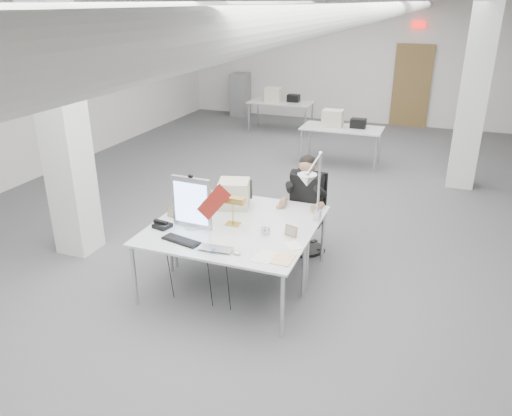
{
  "coord_description": "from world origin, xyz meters",
  "views": [
    {
      "loc": [
        2.04,
        -6.82,
        3.11
      ],
      "look_at": [
        0.23,
        -2.0,
        0.97
      ],
      "focal_mm": 35.0,
      "sensor_mm": 36.0,
      "label": 1
    }
  ],
  "objects": [
    {
      "name": "paper_stack_c",
      "position": [
        0.78,
        -2.35,
        0.76
      ],
      "size": [
        0.24,
        0.24,
        0.01
      ],
      "primitive_type": "cube",
      "rotation": [
        0.0,
        0.0,
        -0.81
      ],
      "color": "white",
      "rests_on": "desk_main"
    },
    {
      "name": "mouse",
      "position": [
        0.3,
        -2.73,
        0.77
      ],
      "size": [
        0.08,
        0.06,
        0.03
      ],
      "primitive_type": "ellipsoid",
      "rotation": [
        0.0,
        0.0,
        -0.03
      ],
      "color": "silver",
      "rests_on": "desk_main"
    },
    {
      "name": "monitor",
      "position": [
        -0.42,
        -2.29,
        1.05
      ],
      "size": [
        0.48,
        0.07,
        0.59
      ],
      "primitive_type": "cube",
      "rotation": [
        0.0,
        0.0,
        -0.05
      ],
      "color": "#AAAAAF",
      "rests_on": "desk_main"
    },
    {
      "name": "beige_monitor",
      "position": [
        -0.21,
        -1.59,
        0.93
      ],
      "size": [
        0.44,
        0.43,
        0.34
      ],
      "primitive_type": "cube",
      "rotation": [
        0.0,
        0.0,
        0.28
      ],
      "color": "beige",
      "rests_on": "desk_second"
    },
    {
      "name": "filing_cabinet",
      "position": [
        -3.5,
        6.65,
        0.6
      ],
      "size": [
        0.45,
        0.55,
        1.2
      ],
      "primitive_type": "cube",
      "color": "gray",
      "rests_on": "room_shell"
    },
    {
      "name": "desk_clock",
      "position": [
        0.41,
        -2.19,
        0.81
      ],
      "size": [
        0.11,
        0.06,
        0.11
      ],
      "primitive_type": "cylinder",
      "rotation": [
        1.57,
        0.0,
        -0.23
      ],
      "color": "silver",
      "rests_on": "desk_main"
    },
    {
      "name": "office_chair",
      "position": [
        0.56,
        -0.99,
        0.54
      ],
      "size": [
        0.6,
        0.6,
        1.08
      ],
      "primitive_type": null,
      "rotation": [
        0.0,
        0.0,
        -0.14
      ],
      "color": "black",
      "rests_on": "room_shell"
    },
    {
      "name": "seated_person",
      "position": [
        0.56,
        -1.04,
        0.9
      ],
      "size": [
        0.5,
        0.59,
        0.8
      ],
      "primitive_type": null,
      "rotation": [
        0.0,
        0.0,
        -0.14
      ],
      "color": "black",
      "rests_on": "office_chair"
    },
    {
      "name": "paper_stack_b",
      "position": [
        0.77,
        -2.66,
        0.76
      ],
      "size": [
        0.2,
        0.28,
        0.01
      ],
      "primitive_type": "cube",
      "rotation": [
        0.0,
        0.0,
        -0.03
      ],
      "color": "#F0CD8F",
      "rests_on": "desk_main"
    },
    {
      "name": "desk_phone",
      "position": [
        -0.73,
        -2.43,
        0.78
      ],
      "size": [
        0.21,
        0.2,
        0.04
      ],
      "primitive_type": "cube",
      "rotation": [
        0.0,
        0.0,
        -0.23
      ],
      "color": "black",
      "rests_on": "desk_main"
    },
    {
      "name": "keyboard",
      "position": [
        -0.36,
        -2.67,
        0.77
      ],
      "size": [
        0.46,
        0.24,
        0.02
      ],
      "primitive_type": "cube",
      "rotation": [
        0.0,
        0.0,
        -0.22
      ],
      "color": "black",
      "rests_on": "desk_main"
    },
    {
      "name": "picture_frame_right",
      "position": [
        0.69,
        -2.13,
        0.82
      ],
      "size": [
        0.16,
        0.09,
        0.12
      ],
      "primitive_type": "cube",
      "rotation": [
        -0.21,
        0.0,
        -0.36
      ],
      "color": "#B37B4D",
      "rests_on": "desk_main"
    },
    {
      "name": "bg_desk_b",
      "position": [
        -1.8,
        5.2,
        0.74
      ],
      "size": [
        1.6,
        0.8,
        0.02
      ],
      "primitive_type": "cube",
      "color": "silver",
      "rests_on": "room_shell"
    },
    {
      "name": "desk_main",
      "position": [
        0.0,
        -2.5,
        0.74
      ],
      "size": [
        1.8,
        0.9,
        0.02
      ],
      "primitive_type": "cube",
      "color": "silver",
      "rests_on": "room_shell"
    },
    {
      "name": "paper_stack_a",
      "position": [
        0.58,
        -2.68,
        0.76
      ],
      "size": [
        0.21,
        0.29,
        0.01
      ],
      "primitive_type": "cube",
      "rotation": [
        0.0,
        0.0,
        -0.07
      ],
      "color": "white",
      "rests_on": "desk_main"
    },
    {
      "name": "picture_frame_left",
      "position": [
        -0.76,
        -2.13,
        0.81
      ],
      "size": [
        0.15,
        0.07,
        0.12
      ],
      "primitive_type": "cube",
      "rotation": [
        -0.21,
        0.0,
        -0.22
      ],
      "color": "#A37546",
      "rests_on": "desk_main"
    },
    {
      "name": "bankers_lamp",
      "position": [
        -0.02,
        -2.08,
        0.91
      ],
      "size": [
        0.27,
        0.11,
        0.3
      ],
      "primitive_type": null,
      "rotation": [
        0.0,
        0.0,
        -0.03
      ],
      "color": "gold",
      "rests_on": "desk_main"
    },
    {
      "name": "bg_desk_a",
      "position": [
        0.2,
        3.0,
        0.74
      ],
      "size": [
        1.6,
        0.8,
        0.02
      ],
      "primitive_type": "cube",
      "color": "silver",
      "rests_on": "room_shell"
    },
    {
      "name": "desk_second",
      "position": [
        0.0,
        -1.6,
        0.74
      ],
      "size": [
        1.8,
        0.9,
        0.02
      ],
      "primitive_type": "cube",
      "color": "silver",
      "rests_on": "room_shell"
    },
    {
      "name": "laptop",
      "position": [
        0.07,
        -2.78,
        0.77
      ],
      "size": [
        0.37,
        0.26,
        0.03
      ],
      "primitive_type": "imported",
      "rotation": [
        0.0,
        0.0,
        0.07
      ],
      "color": "#AEAEB3",
      "rests_on": "desk_main"
    },
    {
      "name": "architect_lamp",
      "position": [
        0.85,
        -1.87,
        1.16
      ],
      "size": [
        0.45,
        0.66,
        0.81
      ],
      "primitive_type": null,
      "rotation": [
        0.0,
        0.0,
        -0.41
      ],
      "color": "silver",
      "rests_on": "desk_second"
    },
    {
      "name": "pennant",
      "position": [
        -0.13,
        -2.33,
        1.11
      ],
      "size": [
        0.41,
        0.02,
        0.44
      ],
      "primitive_type": "cube",
      "rotation": [
        0.0,
        -0.87,
        0.03
      ],
      "color": "maroon",
      "rests_on": "monitor"
    },
    {
      "name": "room_shell",
      "position": [
        0.04,
        0.13,
        1.69
      ],
      "size": [
        10.04,
        14.04,
        3.24
      ],
      "color": "#4E4E51",
      "rests_on": "ground"
    }
  ]
}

